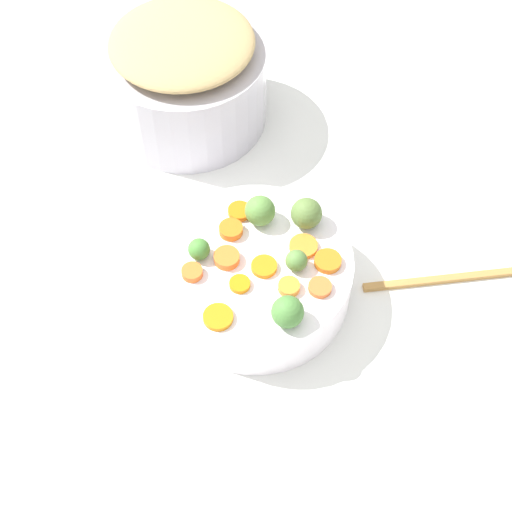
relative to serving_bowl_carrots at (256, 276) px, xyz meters
The scene contains 20 objects.
tabletop 0.07m from the serving_bowl_carrots, 156.22° to the right, with size 2.40×2.40×0.02m, color white.
serving_bowl_carrots is the anchor object (origin of this frame).
metal_pot 0.37m from the serving_bowl_carrots, 113.68° to the left, with size 0.26×0.26×0.14m, color #B8B3BE.
stuffing_mound 0.38m from the serving_bowl_carrots, 113.68° to the left, with size 0.22×0.22×0.04m, color tan.
carrot_slice_0 0.10m from the serving_bowl_carrots, 159.14° to the right, with size 0.03×0.03×0.01m, color orange.
carrot_slice_1 0.11m from the serving_bowl_carrots, 114.48° to the right, with size 0.04×0.04×0.01m, color orange.
carrot_slice_2 0.08m from the serving_bowl_carrots, 135.07° to the left, with size 0.03×0.03×0.01m, color orange.
carrot_slice_3 0.08m from the serving_bowl_carrots, 40.92° to the right, with size 0.03×0.03×0.01m, color orange.
carrot_slice_4 0.10m from the serving_bowl_carrots, 22.84° to the right, with size 0.03×0.03×0.01m, color orange.
carrot_slice_5 0.09m from the serving_bowl_carrots, 111.80° to the left, with size 0.03×0.03×0.01m, color orange.
carrot_slice_6 0.06m from the serving_bowl_carrots, behind, with size 0.03×0.03×0.01m, color orange.
carrot_slice_7 0.08m from the serving_bowl_carrots, 23.35° to the left, with size 0.04×0.04×0.01m, color orange.
carrot_slice_8 0.11m from the serving_bowl_carrots, ahead, with size 0.04×0.04×0.01m, color orange.
carrot_slice_9 0.05m from the serving_bowl_carrots, 44.04° to the right, with size 0.03×0.03×0.01m, color orange.
carrot_slice_10 0.06m from the serving_bowl_carrots, 112.20° to the right, with size 0.03×0.03×0.01m, color orange.
brussels_sprout_0 0.09m from the serving_bowl_carrots, 91.07° to the left, with size 0.04×0.04×0.04m, color #58873D.
brussels_sprout_1 0.09m from the serving_bowl_carrots, behind, with size 0.03×0.03×0.03m, color #488636.
brussels_sprout_2 0.08m from the serving_bowl_carrots, ahead, with size 0.03×0.03×0.03m, color #56813D.
brussels_sprout_3 0.11m from the serving_bowl_carrots, 48.03° to the left, with size 0.04×0.04×0.04m, color #5A783A.
brussels_sprout_4 0.12m from the serving_bowl_carrots, 61.11° to the right, with size 0.04×0.04×0.04m, color #4A803A.
Camera 1 is at (0.10, -0.55, 0.93)m, focal length 52.74 mm.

